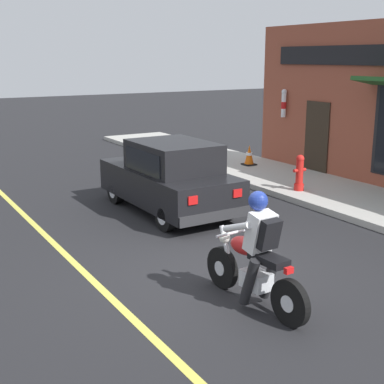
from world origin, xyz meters
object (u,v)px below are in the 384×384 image
motorcycle_with_rider (256,259)px  traffic_cone (249,155)px  car_hatchback (169,178)px  fire_hydrant (299,173)px

motorcycle_with_rider → traffic_cone: bearing=53.4°
motorcycle_with_rider → car_hatchback: (1.22, 4.62, 0.09)m
motorcycle_with_rider → fire_hydrant: motorcycle_with_rider is taller
motorcycle_with_rider → traffic_cone: size_ratio=3.37×
motorcycle_with_rider → fire_hydrant: (4.60, 4.20, -0.11)m
motorcycle_with_rider → traffic_cone: motorcycle_with_rider is taller
fire_hydrant → traffic_cone: 3.28m
fire_hydrant → motorcycle_with_rider: bearing=-137.6°
car_hatchback → fire_hydrant: (3.37, -0.42, -0.19)m
fire_hydrant → traffic_cone: bearing=74.6°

